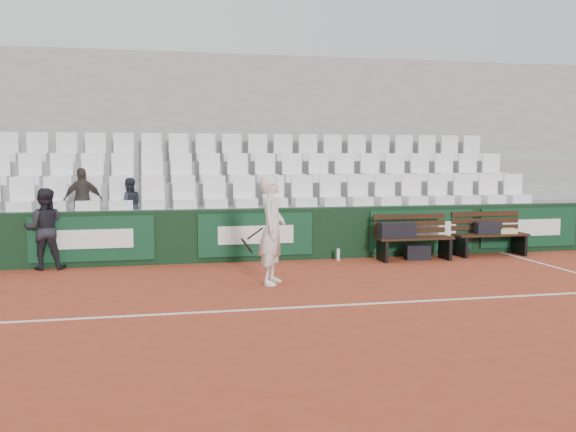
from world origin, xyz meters
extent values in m
plane|color=#A63F25|center=(0.00, 0.00, 0.00)|extent=(80.00, 80.00, 0.00)
cube|color=white|center=(0.00, 0.00, 0.00)|extent=(18.00, 0.06, 0.01)
cube|color=black|center=(0.00, 4.00, 0.50)|extent=(18.00, 0.30, 1.00)
cube|color=#0C381E|center=(-3.20, 3.83, 0.52)|extent=(2.20, 0.04, 0.82)
cube|color=#0C381E|center=(-0.20, 3.83, 0.52)|extent=(2.20, 0.04, 0.82)
cube|color=#0C381E|center=(3.20, 3.83, 0.52)|extent=(2.20, 0.04, 0.82)
cube|color=#0C381E|center=(5.60, 3.83, 0.52)|extent=(2.20, 0.04, 0.82)
cube|color=gray|center=(0.00, 4.62, 0.50)|extent=(18.00, 0.95, 1.00)
cube|color=#999996|center=(0.00, 5.58, 0.72)|extent=(18.00, 0.95, 1.45)
cube|color=gray|center=(0.00, 6.53, 0.95)|extent=(18.00, 0.95, 1.90)
cube|color=#989895|center=(0.00, 7.15, 2.20)|extent=(18.00, 0.30, 4.40)
cube|color=white|center=(0.00, 4.45, 1.31)|extent=(11.90, 0.44, 0.63)
cube|color=white|center=(0.00, 5.40, 1.77)|extent=(11.90, 0.44, 0.63)
cube|color=silver|center=(0.00, 6.35, 2.21)|extent=(11.90, 0.44, 0.63)
cube|color=black|center=(2.83, 3.35, 0.23)|extent=(1.50, 0.56, 0.45)
cube|color=black|center=(4.57, 3.55, 0.23)|extent=(1.50, 0.56, 0.45)
cube|color=black|center=(2.45, 3.32, 0.60)|extent=(0.70, 0.32, 0.29)
cube|color=black|center=(4.52, 3.57, 0.57)|extent=(0.52, 0.28, 0.23)
cube|color=#D2CB87|center=(4.92, 3.52, 0.50)|extent=(0.38, 0.30, 0.10)
cube|color=black|center=(2.92, 3.42, 0.14)|extent=(0.50, 0.34, 0.29)
cylinder|color=silver|center=(1.37, 3.60, 0.12)|extent=(0.06, 0.06, 0.23)
cylinder|color=silver|center=(3.02, 3.40, 0.13)|extent=(0.07, 0.07, 0.26)
imported|color=white|center=(-0.30, 1.65, 0.86)|extent=(0.62, 0.74, 1.72)
torus|color=black|center=(-0.70, 1.65, 0.62)|extent=(0.19, 0.30, 0.26)
cylinder|color=black|center=(-0.57, 1.65, 0.81)|extent=(0.26, 0.03, 0.20)
imported|color=black|center=(-4.00, 3.79, 0.72)|extent=(0.71, 0.56, 1.45)
imported|color=#34302A|center=(-3.40, 4.50, 1.62)|extent=(0.78, 0.49, 1.25)
imported|color=#1F242E|center=(-2.55, 4.50, 1.52)|extent=(0.57, 0.48, 1.05)
camera|label=1|loc=(-2.18, -8.16, 2.00)|focal=40.00mm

